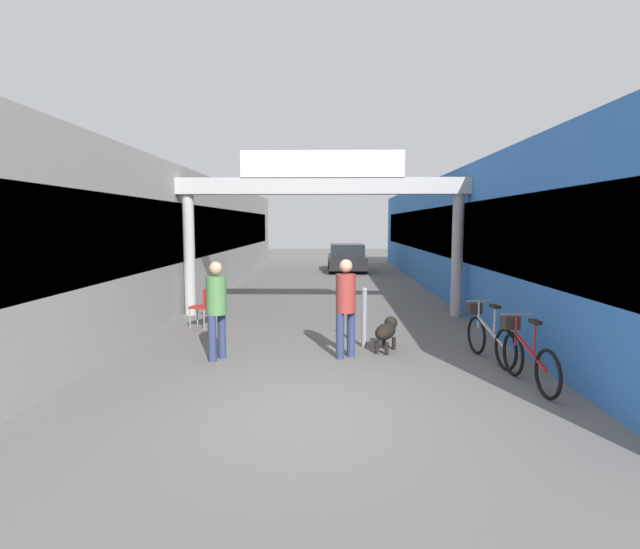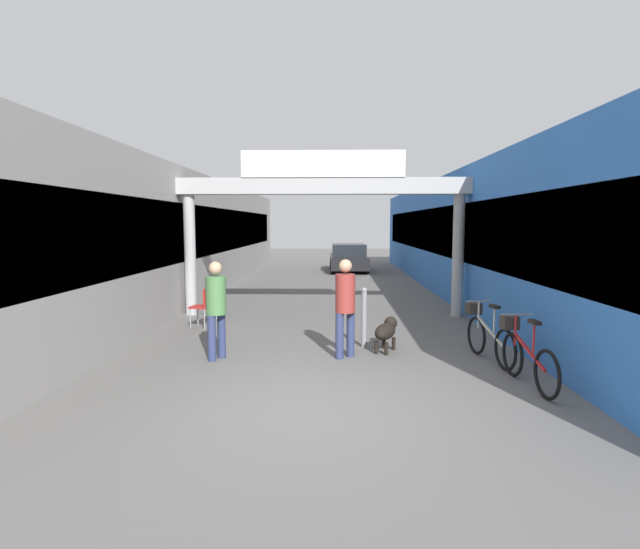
{
  "view_description": "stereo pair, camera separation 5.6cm",
  "coord_description": "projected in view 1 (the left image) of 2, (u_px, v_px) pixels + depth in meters",
  "views": [
    {
      "loc": [
        0.23,
        -6.03,
        2.31
      ],
      "look_at": [
        0.0,
        3.81,
        1.3
      ],
      "focal_mm": 28.0,
      "sensor_mm": 36.0,
      "label": 1
    },
    {
      "loc": [
        0.29,
        -6.03,
        2.31
      ],
      "look_at": [
        0.0,
        3.81,
        1.3
      ],
      "focal_mm": 28.0,
      "sensor_mm": 36.0,
      "label": 2
    }
  ],
  "objects": [
    {
      "name": "ground_plane",
      "position": [
        313.0,
        409.0,
        6.24
      ],
      "size": [
        80.0,
        80.0,
        0.0
      ],
      "primitive_type": "plane",
      "color": "#605E5B"
    },
    {
      "name": "storefront_left",
      "position": [
        177.0,
        236.0,
        17.1
      ],
      "size": [
        3.0,
        26.0,
        3.77
      ],
      "color": "#9E9993",
      "rests_on": "ground_plane"
    },
    {
      "name": "storefront_right",
      "position": [
        475.0,
        236.0,
        16.86
      ],
      "size": [
        3.0,
        26.0,
        3.77
      ],
      "color": "blue",
      "rests_on": "ground_plane"
    },
    {
      "name": "arcade_sign_gateway",
      "position": [
        322.0,
        200.0,
        12.28
      ],
      "size": [
        7.4,
        0.47,
        4.06
      ],
      "color": "#B2B2B2",
      "rests_on": "ground_plane"
    },
    {
      "name": "pedestrian_with_dog",
      "position": [
        346.0,
        302.0,
        8.52
      ],
      "size": [
        0.48,
        0.48,
        1.7
      ],
      "color": "navy",
      "rests_on": "ground_plane"
    },
    {
      "name": "pedestrian_companion",
      "position": [
        216.0,
        304.0,
        8.4
      ],
      "size": [
        0.46,
        0.46,
        1.67
      ],
      "color": "navy",
      "rests_on": "ground_plane"
    },
    {
      "name": "dog_on_leash",
      "position": [
        387.0,
        331.0,
        9.04
      ],
      "size": [
        0.58,
        0.84,
        0.59
      ],
      "color": "black",
      "rests_on": "ground_plane"
    },
    {
      "name": "bicycle_red_nearest",
      "position": [
        526.0,
        354.0,
        7.16
      ],
      "size": [
        0.46,
        1.69,
        0.98
      ],
      "color": "black",
      "rests_on": "ground_plane"
    },
    {
      "name": "bicycle_silver_second",
      "position": [
        487.0,
        334.0,
        8.44
      ],
      "size": [
        0.47,
        1.67,
        0.98
      ],
      "color": "black",
      "rests_on": "ground_plane"
    },
    {
      "name": "bollard_post_metal",
      "position": [
        364.0,
        317.0,
        9.3
      ],
      "size": [
        0.1,
        0.1,
        1.13
      ],
      "color": "gray",
      "rests_on": "ground_plane"
    },
    {
      "name": "cafe_chair_red_nearer",
      "position": [
        204.0,
        304.0,
        11.01
      ],
      "size": [
        0.48,
        0.48,
        0.89
      ],
      "color": "gray",
      "rests_on": "ground_plane"
    },
    {
      "name": "cafe_chair_black_farther",
      "position": [
        217.0,
        296.0,
        12.21
      ],
      "size": [
        0.53,
        0.53,
        0.89
      ],
      "color": "gray",
      "rests_on": "ground_plane"
    },
    {
      "name": "parked_car_black",
      "position": [
        347.0,
        258.0,
        24.23
      ],
      "size": [
        1.85,
        4.03,
        1.33
      ],
      "color": "black",
      "rests_on": "ground_plane"
    }
  ]
}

